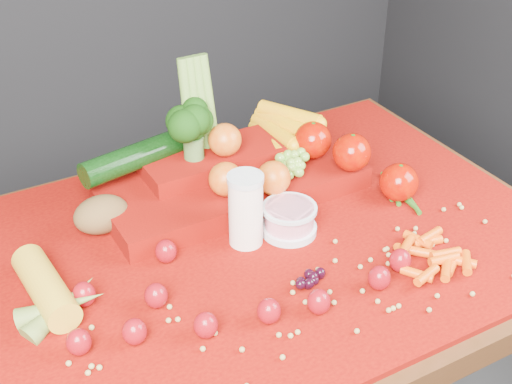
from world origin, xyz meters
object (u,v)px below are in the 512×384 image
table (261,282)px  milk_glass (246,207)px  yogurt_bowl (289,219)px  produce_mound (242,167)px

table → milk_glass: size_ratio=7.84×
table → yogurt_bowl: (0.05, -0.01, 0.14)m
table → yogurt_bowl: yogurt_bowl is taller
milk_glass → yogurt_bowl: milk_glass is taller
table → yogurt_bowl: bearing=-11.2°
milk_glass → produce_mound: bearing=64.0°
milk_glass → produce_mound: produce_mound is taller
table → produce_mound: produce_mound is taller
table → milk_glass: milk_glass is taller
yogurt_bowl → table: bearing=168.8°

